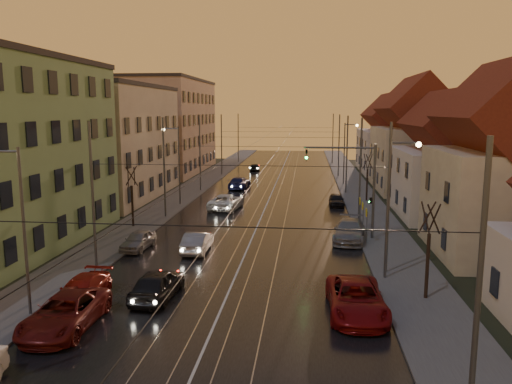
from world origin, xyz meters
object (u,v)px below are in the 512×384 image
(driving_car_2, at_px, (226,202))
(street_lamp_3, at_px, (347,147))
(driving_car_0, at_px, (157,284))
(parked_left_1, at_px, (65,313))
(driving_car_4, at_px, (255,167))
(parked_right_1, at_px, (349,231))
(traffic_light_mast, at_px, (360,179))
(parked_left_2, at_px, (82,291))
(driving_car_3, at_px, (239,183))
(street_lamp_1, at_px, (394,193))
(street_lamp_2, at_px, (176,158))
(parked_left_3, at_px, (138,240))
(driving_car_1, at_px, (197,242))
(street_lamp_0, at_px, (17,215))
(parked_right_2, at_px, (337,200))
(parked_right_0, at_px, (356,299))

(driving_car_2, bearing_deg, street_lamp_3, -118.89)
(driving_car_0, height_order, parked_left_1, driving_car_0)
(driving_car_4, distance_m, parked_right_1, 43.46)
(traffic_light_mast, distance_m, parked_left_2, 21.06)
(street_lamp_3, bearing_deg, parked_left_2, -111.12)
(driving_car_0, distance_m, driving_car_3, 36.47)
(street_lamp_1, xyz_separation_m, driving_car_0, (-12.62, -5.13, -4.11))
(street_lamp_3, bearing_deg, street_lamp_1, -90.00)
(street_lamp_3, height_order, parked_left_2, street_lamp_3)
(street_lamp_2, height_order, parked_left_2, street_lamp_2)
(parked_left_3, height_order, parked_right_1, parked_right_1)
(street_lamp_2, distance_m, driving_car_1, 17.92)
(driving_car_1, bearing_deg, driving_car_4, -89.33)
(traffic_light_mast, distance_m, parked_left_3, 16.64)
(street_lamp_0, bearing_deg, parked_left_2, 44.32)
(street_lamp_2, bearing_deg, driving_car_3, 66.71)
(street_lamp_2, bearing_deg, parked_left_3, -84.71)
(parked_left_1, xyz_separation_m, parked_right_2, (13.60, 30.40, -0.13))
(driving_car_1, relative_size, parked_right_2, 1.17)
(driving_car_1, relative_size, driving_car_2, 0.79)
(driving_car_2, distance_m, parked_left_1, 27.64)
(driving_car_1, bearing_deg, parked_left_3, -2.98)
(parked_right_0, height_order, parked_right_2, parked_right_0)
(driving_car_0, bearing_deg, street_lamp_3, -103.38)
(parked_left_1, relative_size, parked_left_3, 1.43)
(street_lamp_0, relative_size, parked_right_0, 1.41)
(street_lamp_1, bearing_deg, parked_left_3, 167.36)
(driving_car_0, bearing_deg, driving_car_1, -87.45)
(driving_car_4, xyz_separation_m, parked_left_1, (-2.30, -58.54, 0.12))
(parked_left_2, bearing_deg, driving_car_3, 86.84)
(parked_left_3, xyz_separation_m, parked_right_2, (14.69, 17.54, -0.02))
(street_lamp_2, distance_m, driving_car_3, 13.01)
(driving_car_3, relative_size, parked_right_2, 1.40)
(driving_car_0, relative_size, driving_car_1, 1.05)
(parked_left_2, bearing_deg, street_lamp_3, 70.19)
(street_lamp_1, xyz_separation_m, parked_right_1, (-1.84, 7.51, -4.11))
(parked_right_1, bearing_deg, parked_left_2, -128.77)
(driving_car_2, bearing_deg, parked_left_1, 91.55)
(street_lamp_1, relative_size, driving_car_4, 2.17)
(parked_right_1, bearing_deg, driving_car_4, 113.21)
(parked_left_1, distance_m, parked_right_0, 13.31)
(driving_car_2, distance_m, parked_right_2, 11.23)
(parked_left_2, distance_m, parked_right_2, 30.86)
(parked_right_1, bearing_deg, driving_car_3, 123.65)
(street_lamp_2, relative_size, driving_car_0, 1.76)
(street_lamp_0, distance_m, driving_car_0, 7.51)
(street_lamp_2, relative_size, parked_left_2, 1.80)
(street_lamp_3, distance_m, parked_left_1, 47.91)
(traffic_light_mast, xyz_separation_m, parked_left_1, (-14.50, -17.11, -3.85))
(driving_car_1, xyz_separation_m, parked_left_2, (-3.80, -9.65, -0.07))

